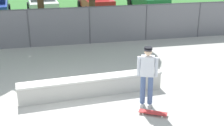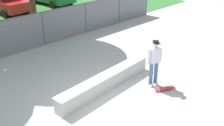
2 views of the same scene
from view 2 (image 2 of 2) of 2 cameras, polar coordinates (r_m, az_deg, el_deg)
ground_plane at (r=9.42m, az=-1.58°, el=-8.33°), size 80.00×80.00×0.00m
concrete_ledge at (r=10.03m, az=-1.27°, el=-3.98°), size 4.64×0.82×0.60m
skateboarder at (r=10.04m, az=9.08°, el=0.39°), size 0.57×0.38×1.84m
skateboard at (r=10.24m, az=11.27°, el=-5.36°), size 0.80×0.56×0.09m
chainlink_fence at (r=13.70m, az=-19.60°, el=5.94°), size 19.92×0.07×1.80m
car_red at (r=21.74m, az=-21.88°, el=12.16°), size 2.27×4.33×1.66m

